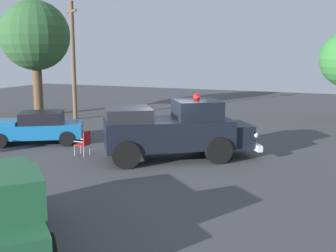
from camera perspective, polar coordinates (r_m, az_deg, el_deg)
The scene contains 9 objects.
ground_plane at distance 16.86m, azimuth -0.18°, elevation -4.52°, with size 60.00×60.00×0.00m, color #424244.
vintage_fire_truck at distance 16.72m, azimuth 0.79°, elevation -0.44°, with size 6.14×5.14×2.59m.
classic_hot_rod at distance 20.61m, azimuth -17.35°, elevation -0.17°, with size 4.68×3.86×1.46m.
lawn_chair_near_truck at distance 19.68m, azimuth 7.56°, elevation -0.73°, with size 0.53×0.51×1.02m.
lawn_chair_by_car at distance 17.69m, azimuth -11.09°, elevation -2.05°, with size 0.50×0.52×1.02m.
spectator_seated at distance 19.54m, azimuth 7.45°, elevation -0.48°, with size 0.41×0.54×1.29m.
oak_tree_right at distance 29.35m, azimuth -17.31°, elevation 11.37°, with size 4.47×4.47×7.43m.
utility_pole at distance 27.08m, azimuth -12.53°, elevation 8.73°, with size 1.44×1.10×7.17m.
traffic_cone at distance 20.97m, azimuth 0.60°, elevation -0.76°, with size 0.40×0.40×0.64m.
Camera 1 is at (-6.40, 15.01, 4.24)m, focal length 45.69 mm.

